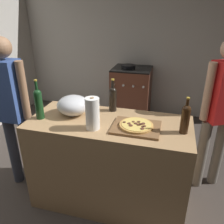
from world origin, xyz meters
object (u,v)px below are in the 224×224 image
at_px(pizza, 136,125).
at_px(wine_bottle_clear, 39,103).
at_px(mixing_bowl, 73,105).
at_px(wine_bottle_dark, 185,118).
at_px(wine_bottle_green, 113,98).
at_px(stove, 131,94).
at_px(person_in_red, 219,109).
at_px(person_in_stripes, 13,108).
at_px(paper_towel_roll, 92,114).

xyz_separation_m(pizza, wine_bottle_clear, (-0.89, -0.03, 0.12)).
bearing_deg(pizza, mixing_bowl, 168.48).
bearing_deg(pizza, wine_bottle_dark, 4.17).
bearing_deg(wine_bottle_green, stove, 94.24).
bearing_deg(wine_bottle_dark, wine_bottle_green, 157.37).
bearing_deg(mixing_bowl, person_in_red, 18.20).
bearing_deg(person_in_red, person_in_stripes, -165.52).
height_order(wine_bottle_clear, person_in_red, person_in_red).
distance_m(pizza, mixing_bowl, 0.64).
bearing_deg(stove, person_in_red, -52.15).
bearing_deg(wine_bottle_dark, mixing_bowl, 174.37).
xyz_separation_m(mixing_bowl, paper_towel_roll, (0.27, -0.22, 0.04)).
height_order(person_in_stripes, person_in_red, person_in_stripes).
relative_size(wine_bottle_dark, person_in_red, 0.19).
relative_size(wine_bottle_dark, stove, 0.32).
height_order(mixing_bowl, paper_towel_roll, paper_towel_roll).
bearing_deg(person_in_stripes, wine_bottle_dark, -1.16).
bearing_deg(stove, person_in_stripes, -112.87).
height_order(paper_towel_roll, wine_bottle_dark, wine_bottle_dark).
xyz_separation_m(mixing_bowl, person_in_stripes, (-0.63, -0.07, -0.07)).
bearing_deg(stove, wine_bottle_clear, -102.70).
xyz_separation_m(mixing_bowl, stove, (0.21, 1.92, -0.53)).
height_order(wine_bottle_green, person_in_red, person_in_red).
bearing_deg(pizza, wine_bottle_green, 133.03).
distance_m(mixing_bowl, person_in_stripes, 0.63).
xyz_separation_m(wine_bottle_green, person_in_red, (1.02, 0.27, -0.12)).
xyz_separation_m(paper_towel_roll, wine_bottle_green, (0.07, 0.40, -0.00)).
height_order(paper_towel_roll, person_in_red, person_in_red).
bearing_deg(pizza, stove, 101.49).
relative_size(mixing_bowl, wine_bottle_clear, 0.82).
bearing_deg(mixing_bowl, wine_bottle_dark, -5.63).
height_order(paper_towel_roll, person_in_stripes, person_in_stripes).
bearing_deg(wine_bottle_clear, wine_bottle_green, 29.76).
relative_size(pizza, wine_bottle_dark, 0.92).
relative_size(wine_bottle_dark, wine_bottle_clear, 0.84).
distance_m(wine_bottle_clear, stove, 2.22).
bearing_deg(wine_bottle_dark, person_in_stripes, 178.84).
xyz_separation_m(stove, person_in_red, (1.15, -1.47, 0.46)).
height_order(stove, person_in_red, person_in_red).
height_order(wine_bottle_dark, person_in_stripes, person_in_stripes).
xyz_separation_m(wine_bottle_dark, stove, (-0.80, 2.02, -0.58)).
xyz_separation_m(wine_bottle_green, stove, (-0.13, 1.74, -0.58)).
xyz_separation_m(wine_bottle_clear, wine_bottle_green, (0.60, 0.34, -0.02)).
bearing_deg(mixing_bowl, person_in_stripes, -173.95).
relative_size(mixing_bowl, person_in_stripes, 0.19).
xyz_separation_m(pizza, mixing_bowl, (-0.63, 0.13, 0.06)).
relative_size(wine_bottle_clear, wine_bottle_green, 1.14).
bearing_deg(wine_bottle_dark, paper_towel_roll, -170.59).
bearing_deg(paper_towel_roll, person_in_stripes, 170.23).
distance_m(pizza, paper_towel_roll, 0.38).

